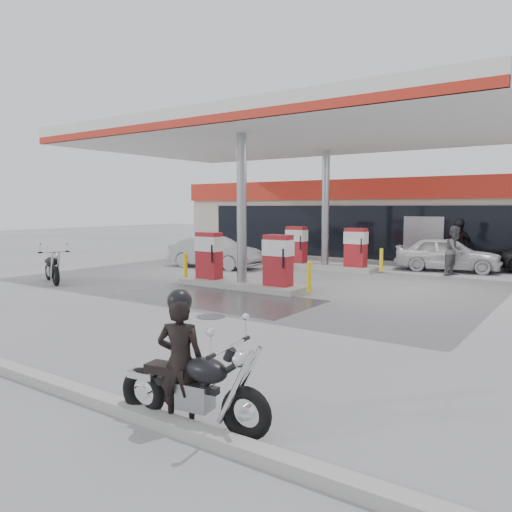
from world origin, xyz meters
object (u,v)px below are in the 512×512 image
Objects in this scene: biker_walking at (458,245)px; biker_main at (180,362)px; parked_motorcycle at (52,269)px; main_motorcycle at (195,390)px; parked_car_left at (262,239)px; hatchback_silver at (215,252)px; pump_island_near at (242,266)px; sedan_white at (448,254)px; attendant at (455,251)px; pump_island_far at (325,252)px.

biker_main is at bearing -94.03° from biker_walking.
biker_main is 12.89m from parked_motorcycle.
main_motorcycle is 0.44× the size of parked_car_left.
main_motorcycle is 0.51× the size of hatchback_silver.
sedan_white is at bearing 61.23° from pump_island_near.
pump_island_near is at bearing 51.32° from parked_motorcycle.
hatchback_silver reaches higher than parked_motorcycle.
attendant is 9.78m from hatchback_silver.
hatchback_silver is at bearing 120.26° from main_motorcycle.
sedan_white is (10.46, 11.22, 0.19)m from parked_motorcycle.
attendant is 2.85m from biker_walking.
sedan_white reaches higher than hatchback_silver.
parked_motorcycle is 0.51× the size of sedan_white.
main_motorcycle is at bearing -68.77° from pump_island_far.
pump_island_far is 1.24× the size of hatchback_silver.
parked_motorcycle is (-5.95, -3.02, -0.20)m from pump_island_near.
main_motorcycle is at bearing -160.26° from attendant.
biker_main is 17.05m from sedan_white.
pump_island_far is at bearing -131.75° from parked_car_left.
attendant reaches higher than parked_car_left.
pump_island_far is 2.68× the size of attendant.
attendant reaches higher than main_motorcycle.
biker_main is (5.55, -8.82, 0.08)m from pump_island_near.
pump_island_near is 2.45× the size of parked_motorcycle.
pump_island_near is 8.64m from attendant.
main_motorcycle is 15.81m from attendant.
pump_island_far is 15.83m from biker_main.
pump_island_near reaches higher than main_motorcycle.
main_motorcycle is 0.51× the size of sedan_white.
biker_walking reaches higher than main_motorcycle.
pump_island_far is 2.45× the size of main_motorcycle.
biker_walking reaches higher than pump_island_near.
biker_main is at bearing -150.58° from parked_car_left.
main_motorcycle is at bearing 174.04° from sedan_white.
hatchback_silver is (-9.16, -3.40, -0.28)m from attendant.
hatchback_silver is (-4.10, -2.40, -0.03)m from pump_island_far.
pump_island_near is 10.50m from main_motorcycle.
hatchback_silver reaches higher than main_motorcycle.
biker_walking reaches higher than attendant.
hatchback_silver is at bearing 138.72° from pump_island_near.
main_motorcycle is 24.53m from parked_car_left.
parked_car_left is (-3.16, 8.40, 0.01)m from hatchback_silver.
biker_main is (-0.19, -0.03, 0.31)m from main_motorcycle.
main_motorcycle is (5.75, -8.79, -0.23)m from pump_island_near.
attendant reaches higher than sedan_white.
pump_island_near is at bearing 114.95° from main_motorcycle.
pump_island_far reaches higher than sedan_white.
biker_main is 0.83× the size of attendant.
parked_car_left reaches higher than hatchback_silver.
hatchback_silver is at bearing 98.81° from parked_motorcycle.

